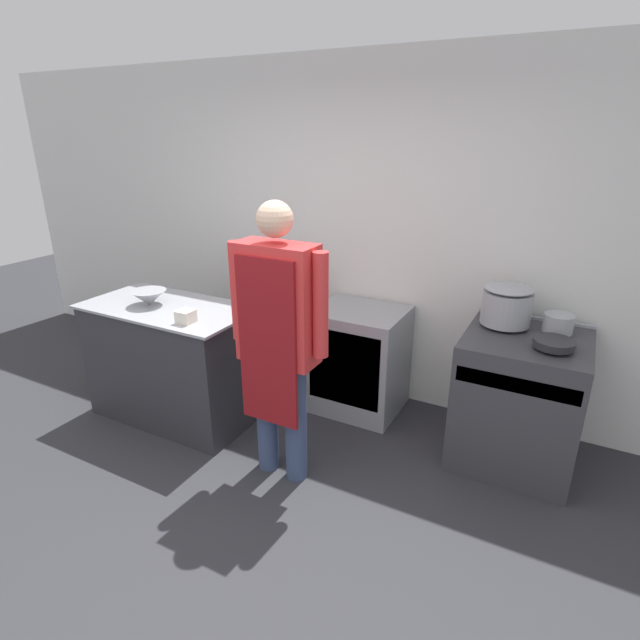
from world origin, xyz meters
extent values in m
plane|color=#2D2D33|center=(0.00, 0.00, 0.00)|extent=(14.00, 14.00, 0.00)
cube|color=white|center=(0.00, 2.19, 1.35)|extent=(8.00, 0.05, 2.70)
cube|color=#2D2D33|center=(-1.09, 1.06, 0.45)|extent=(1.25, 0.66, 0.90)
cube|color=#9EA0A8|center=(-1.09, 1.06, 0.91)|extent=(1.30, 0.68, 0.02)
cube|color=#38383D|center=(1.36, 1.73, 0.45)|extent=(0.77, 0.77, 0.90)
cube|color=#9EA0A8|center=(1.36, 1.36, 0.74)|extent=(0.70, 0.03, 0.10)
cube|color=#9EA0A8|center=(1.36, 2.10, 0.91)|extent=(0.77, 0.03, 0.02)
cube|color=#93999E|center=(0.14, 1.85, 0.42)|extent=(0.69, 0.59, 0.85)
cube|color=silver|center=(0.14, 1.56, 0.47)|extent=(0.58, 0.02, 0.59)
cylinder|color=#38476B|center=(-0.07, 0.84, 0.41)|extent=(0.14, 0.14, 0.82)
cylinder|color=#38476B|center=(0.15, 0.84, 0.41)|extent=(0.14, 0.14, 0.82)
cube|color=red|center=(0.04, 0.84, 1.19)|extent=(0.49, 0.22, 0.73)
cube|color=maroon|center=(0.04, 0.72, 0.97)|extent=(0.39, 0.02, 1.04)
cylinder|color=red|center=(-0.25, 0.84, 1.22)|extent=(0.09, 0.09, 0.62)
cylinder|color=red|center=(0.33, 0.84, 1.22)|extent=(0.09, 0.09, 0.62)
sphere|color=beige|center=(0.04, 0.84, 1.69)|extent=(0.21, 0.21, 0.21)
cone|color=#9EA0A8|center=(-1.23, 1.02, 0.97)|extent=(0.26, 0.26, 0.11)
cube|color=silver|center=(-0.73, 0.87, 0.96)|extent=(0.11, 0.11, 0.09)
cylinder|color=#9EA0A8|center=(1.19, 1.86, 1.04)|extent=(0.32, 0.32, 0.22)
ellipsoid|color=#9EA0A8|center=(1.19, 1.86, 1.17)|extent=(0.32, 0.32, 0.06)
cylinder|color=#262628|center=(1.51, 1.60, 0.95)|extent=(0.24, 0.24, 0.05)
cylinder|color=#9EA0A8|center=(1.51, 1.86, 0.98)|extent=(0.19, 0.19, 0.12)
camera|label=1|loc=(1.57, -1.49, 2.15)|focal=28.00mm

